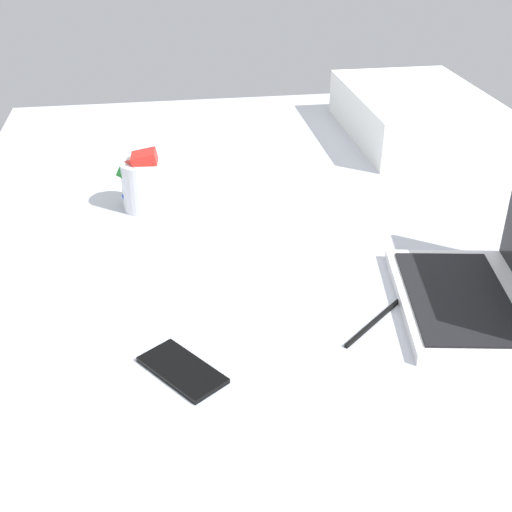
% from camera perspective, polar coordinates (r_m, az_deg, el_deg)
% --- Properties ---
extents(bed_mattress, '(1.80, 1.40, 0.18)m').
position_cam_1_polar(bed_mattress, '(1.51, 1.72, 0.38)').
color(bed_mattress, '#B7BCC6').
rests_on(bed_mattress, ground).
extents(laptop, '(0.36, 0.28, 0.23)m').
position_cam_1_polar(laptop, '(1.21, 19.14, -2.39)').
color(laptop, silver).
rests_on(laptop, bed_mattress).
extents(snack_cup, '(0.09, 0.10, 0.14)m').
position_cam_1_polar(snack_cup, '(1.50, -9.82, 6.18)').
color(snack_cup, silver).
rests_on(snack_cup, bed_mattress).
extents(cell_phone, '(0.15, 0.14, 0.01)m').
position_cam_1_polar(cell_phone, '(1.03, -6.34, -9.67)').
color(cell_phone, black).
rests_on(cell_phone, bed_mattress).
extents(pillow, '(0.52, 0.36, 0.13)m').
position_cam_1_polar(pillow, '(1.98, 13.43, 11.77)').
color(pillow, white).
rests_on(pillow, bed_mattress).
extents(charger_cable, '(0.12, 0.13, 0.01)m').
position_cam_1_polar(charger_cable, '(1.14, 10.03, -5.63)').
color(charger_cable, black).
rests_on(charger_cable, bed_mattress).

